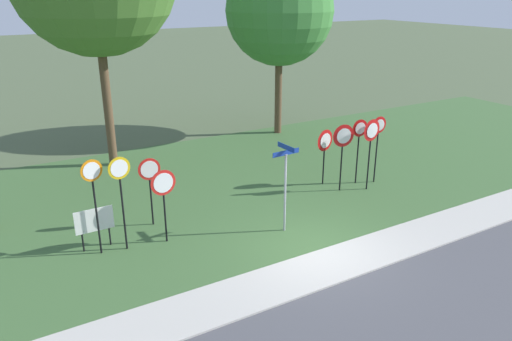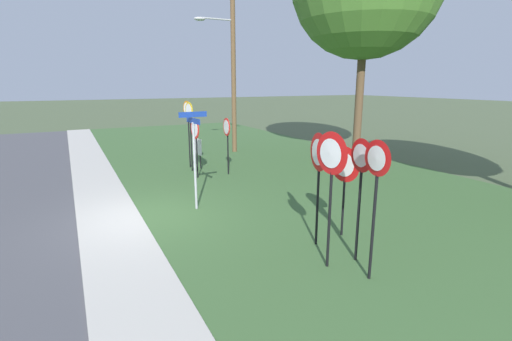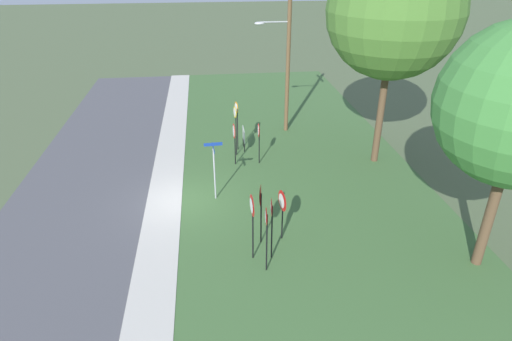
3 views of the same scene
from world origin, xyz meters
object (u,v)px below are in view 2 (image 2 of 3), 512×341
object	(u,v)px
stop_sign_near_left	(190,122)
yield_sign_near_left	(360,172)
yield_sign_far_left	(330,167)
notice_board	(197,148)
yield_sign_near_right	(318,162)
stop_sign_far_left	(195,135)
street_name_post	(194,152)
stop_sign_near_right	(227,134)
yield_sign_far_right	(344,171)
utility_pole	(231,55)
stop_sign_far_center	(188,121)
yield_sign_center	(376,179)

from	to	relation	value
stop_sign_near_left	yield_sign_near_left	xyz separation A→B (m)	(9.19, 0.57, -0.14)
yield_sign_far_left	notice_board	bearing A→B (deg)	170.99
yield_sign_near_left	yield_sign_near_right	size ratio (longest dim) A/B	1.00
stop_sign_far_left	stop_sign_near_left	bearing A→B (deg)	168.21
street_name_post	stop_sign_far_left	bearing A→B (deg)	157.89
yield_sign_near_left	stop_sign_near_right	bearing A→B (deg)	-178.61
stop_sign_near_left	stop_sign_near_right	bearing A→B (deg)	35.33
stop_sign_far_left	yield_sign_far_left	bearing A→B (deg)	-3.60
yield_sign_far_right	utility_pole	bearing A→B (deg)	157.90
stop_sign_near_right	notice_board	bearing A→B (deg)	-159.90
stop_sign_far_left	yield_sign_near_left	world-z (taller)	yield_sign_near_left
stop_sign_far_center	yield_sign_far_right	xyz separation A→B (m)	(8.75, 1.03, -0.42)
stop_sign_near_right	yield_sign_far_right	xyz separation A→B (m)	(6.86, 0.04, -0.03)
yield_sign_far_left	yield_sign_center	xyz separation A→B (m)	(0.74, 0.41, -0.10)
stop_sign_far_left	yield_sign_far_left	size ratio (longest dim) A/B	0.84
yield_sign_near_left	notice_board	distance (m)	9.98
stop_sign_near_right	yield_sign_center	distance (m)	8.74
stop_sign_near_right	stop_sign_far_left	world-z (taller)	stop_sign_far_left
stop_sign_far_center	yield_sign_near_left	distance (m)	9.91
stop_sign_near_left	yield_sign_far_left	xyz separation A→B (m)	(9.14, -0.12, 0.02)
yield_sign_near_right	yield_sign_center	size ratio (longest dim) A/B	0.97
yield_sign_near_right	utility_pole	size ratio (longest dim) A/B	0.28
stop_sign_near_right	yield_sign_far_left	size ratio (longest dim) A/B	0.83
yield_sign_near_left	yield_sign_far_left	bearing A→B (deg)	-89.44
yield_sign_near_right	stop_sign_far_center	bearing A→B (deg)	-167.78
yield_sign_near_right	utility_pole	bearing A→B (deg)	176.50
yield_sign_near_right	yield_sign_far_left	xyz separation A→B (m)	(0.95, -0.42, 0.13)
yield_sign_near_left	yield_sign_far_right	distance (m)	1.32
yield_sign_far_left	yield_sign_center	world-z (taller)	yield_sign_far_left
stop_sign_near_left	yield_sign_far_left	bearing A→B (deg)	-8.87
yield_sign_near_left	utility_pole	bearing A→B (deg)	172.99
stop_sign_near_left	utility_pole	size ratio (longest dim) A/B	0.31
stop_sign_near_right	yield_sign_near_left	xyz separation A→B (m)	(8.01, -0.55, 0.26)
stop_sign_near_left	yield_sign_near_right	world-z (taller)	stop_sign_near_left
stop_sign_far_center	yield_sign_far_right	bearing A→B (deg)	-4.29
stop_sign_near_right	yield_sign_center	bearing A→B (deg)	-3.17
notice_board	yield_sign_far_right	bearing A→B (deg)	3.87
stop_sign_far_left	yield_sign_center	size ratio (longest dim) A/B	0.87
stop_sign_far_left	street_name_post	xyz separation A→B (m)	(3.44, -1.16, 0.02)
stop_sign_far_center	utility_pole	xyz separation A→B (m)	(-2.61, 3.17, 2.92)
yield_sign_near_right	yield_sign_far_left	world-z (taller)	yield_sign_far_left
stop_sign_near_left	stop_sign_far_center	distance (m)	0.72
yield_sign_near_right	yield_sign_far_right	size ratio (longest dim) A/B	1.18
stop_sign_near_right	stop_sign_far_left	size ratio (longest dim) A/B	0.99
stop_sign_near_right	yield_sign_near_right	bearing A→B (deg)	-4.36
stop_sign_far_left	stop_sign_far_center	size ratio (longest dim) A/B	0.80
stop_sign_near_right	yield_sign_center	xyz separation A→B (m)	(8.70, -0.83, 0.32)
notice_board	yield_sign_near_left	bearing A→B (deg)	-0.02
stop_sign_near_right	stop_sign_far_left	xyz separation A→B (m)	(-0.02, -1.28, 0.03)
stop_sign_far_center	yield_sign_near_right	distance (m)	8.89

